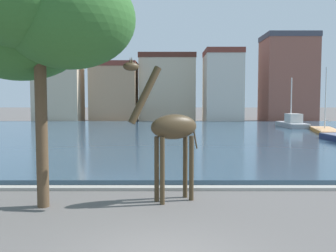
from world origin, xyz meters
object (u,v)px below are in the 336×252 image
Objects in this scene: giraffe_statue at (170,130)px; sailboat_orange at (324,131)px; sailboat_grey at (290,124)px; shade_tree at (35,19)px.

sailboat_orange is at bearing 57.62° from giraffe_statue.
sailboat_grey is (14.30, 30.93, -1.90)m from giraffe_statue.
sailboat_orange reaches higher than giraffe_statue.
shade_tree reaches higher than sailboat_grey.
giraffe_statue is 34.13m from sailboat_grey.
sailboat_grey is at bearing 101.22° from sailboat_orange.
shade_tree is at bearing -173.89° from giraffe_statue.
shade_tree reaches higher than sailboat_orange.
giraffe_statue is at bearing -114.81° from sailboat_grey.
shade_tree is (-19.96, -25.02, 5.80)m from sailboat_orange.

